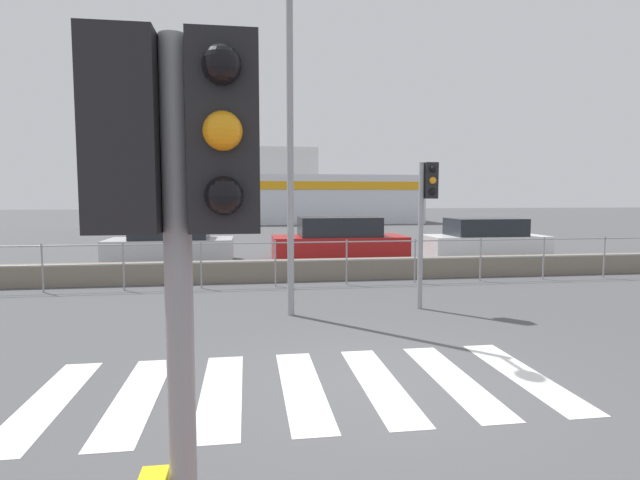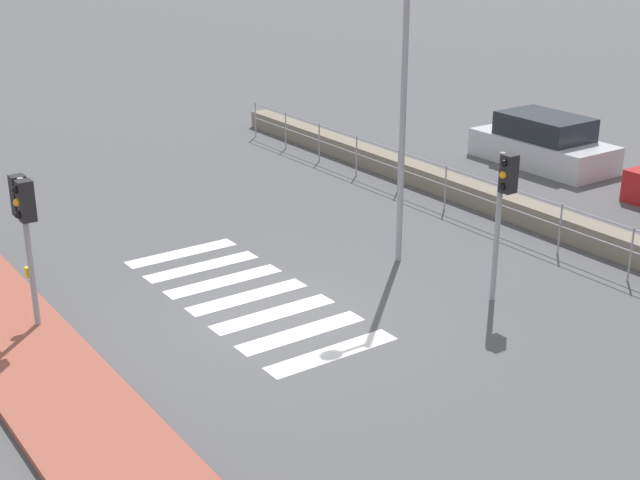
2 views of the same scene
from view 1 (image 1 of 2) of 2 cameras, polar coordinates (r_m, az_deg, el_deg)
name	(u,v)px [view 1 (image 1 of 2)]	position (r m, az deg, el deg)	size (l,w,h in m)	color
ground_plane	(383,383)	(6.07, 7.16, -15.90)	(160.00, 160.00, 0.00)	#4C4C4F
crosswalk	(302,387)	(5.90, -2.06, -16.45)	(5.85, 2.40, 0.01)	silver
seawall	(307,270)	(12.99, -1.49, -3.42)	(25.15, 0.55, 0.51)	slate
harbor_fence	(311,256)	(12.06, -1.00, -1.80)	(22.67, 0.04, 1.11)	gray
traffic_light_near	(176,208)	(1.84, -16.11, 3.48)	(0.58, 0.41, 2.72)	gray
traffic_light_far	(427,202)	(9.69, 12.10, 4.28)	(0.34, 0.32, 2.80)	gray
streetlamp	(291,111)	(8.90, -3.35, 14.56)	(0.32, 1.04, 5.85)	gray
ferry_boat	(258,192)	(40.96, -7.11, 5.49)	(24.75, 7.04, 7.70)	silver
parked_car_silver	(171,244)	(17.08, -16.70, -0.44)	(4.02, 1.84, 1.40)	#BCBCC1
parked_car_red	(339,241)	(17.18, 2.19, -0.13)	(4.55, 1.88, 1.45)	#B21919
parked_car_white	(485,240)	(18.91, 18.32, -0.01)	(4.27, 1.83, 1.37)	silver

